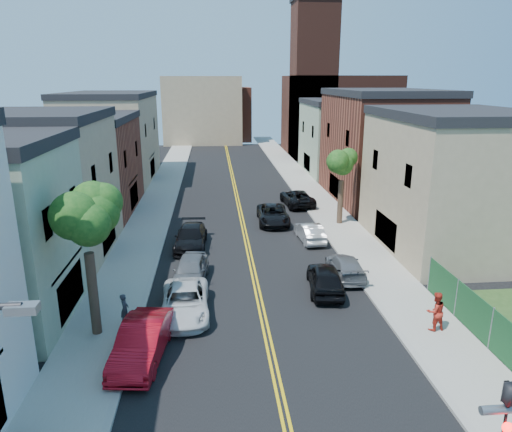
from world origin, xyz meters
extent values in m
cube|color=gray|center=(-7.90, 40.00, 0.07)|extent=(3.20, 100.00, 0.15)
cube|color=gray|center=(7.90, 40.00, 0.07)|extent=(3.20, 100.00, 0.15)
cube|color=gray|center=(-6.15, 40.00, 0.07)|extent=(0.30, 100.00, 0.15)
cube|color=gray|center=(6.15, 40.00, 0.07)|extent=(0.30, 100.00, 0.15)
cube|color=#998466|center=(-14.00, 25.00, 4.50)|extent=(9.00, 10.00, 9.00)
cube|color=brown|center=(-14.00, 36.00, 4.00)|extent=(9.00, 12.00, 8.00)
cube|color=#998466|center=(-14.00, 50.00, 4.75)|extent=(9.00, 16.00, 9.50)
cube|color=#998466|center=(14.00, 24.00, 4.50)|extent=(9.00, 12.00, 9.00)
cube|color=brown|center=(14.00, 38.00, 5.00)|extent=(9.00, 14.00, 10.00)
cube|color=gray|center=(14.00, 52.00, 4.25)|extent=(9.00, 12.00, 8.50)
cube|color=#4C2319|center=(17.50, 68.00, 6.00)|extent=(16.00, 14.00, 12.00)
cube|color=#4C2319|center=(12.50, 64.00, 11.00)|extent=(6.00, 6.00, 22.00)
cube|color=#998466|center=(-4.00, 82.00, 6.00)|extent=(14.00, 8.00, 12.00)
cube|color=brown|center=(0.00, 86.00, 5.00)|extent=(10.00, 8.00, 10.00)
cube|color=#143F1E|center=(9.50, 9.50, 1.10)|extent=(0.04, 15.00, 1.90)
cylinder|color=#35221A|center=(-7.90, 14.00, 2.13)|extent=(0.44, 0.44, 3.96)
sphere|color=#113E11|center=(-7.90, 14.00, 6.45)|extent=(5.20, 5.20, 5.20)
sphere|color=#113E11|center=(-7.38, 13.61, 7.49)|extent=(3.90, 3.90, 3.90)
sphere|color=#113E11|center=(-8.42, 14.52, 5.93)|extent=(3.64, 3.64, 3.64)
cylinder|color=#35221A|center=(7.90, 30.00, 1.91)|extent=(0.44, 0.44, 3.52)
sphere|color=#113E11|center=(7.90, 30.00, 5.65)|extent=(4.40, 4.40, 4.40)
sphere|color=#113E11|center=(8.34, 29.67, 6.53)|extent=(3.30, 3.30, 3.30)
sphere|color=#113E11|center=(7.46, 30.44, 5.21)|extent=(3.08, 3.08, 3.08)
imported|color=black|center=(2.00, -0.50, 6.70)|extent=(0.16, 0.20, 1.00)
sphere|color=#FF0C0C|center=(2.00, -0.62, 6.50)|extent=(0.18, 0.18, 0.18)
cube|color=slate|center=(-5.40, 1.00, 8.00)|extent=(0.50, 0.25, 0.15)
imported|color=#AB0B17|center=(-5.50, 11.85, 0.83)|extent=(2.35, 5.20, 1.66)
imported|color=silver|center=(-3.90, 15.65, 0.71)|extent=(2.50, 5.19, 1.43)
imported|color=#575B5F|center=(-3.80, 19.57, 0.79)|extent=(2.36, 4.79, 1.57)
imported|color=black|center=(-4.02, 25.61, 0.76)|extent=(2.38, 5.33, 1.52)
imported|color=#5C5F64|center=(5.50, 19.63, 0.65)|extent=(1.96, 4.51, 1.29)
imported|color=black|center=(3.80, 17.73, 0.78)|extent=(2.36, 4.76, 1.56)
imported|color=#AFB3B7|center=(4.64, 26.22, 0.69)|extent=(1.72, 4.26, 1.37)
imported|color=black|center=(5.50, 36.33, 0.74)|extent=(2.91, 5.53, 1.48)
imported|color=black|center=(2.51, 30.89, 0.74)|extent=(2.62, 5.40, 1.48)
imported|color=#292A32|center=(-6.70, 14.66, 0.94)|extent=(0.41, 0.60, 1.57)
imported|color=#B6281C|center=(7.86, 12.81, 1.10)|extent=(1.03, 0.86, 1.91)
camera|label=1|loc=(-2.30, -6.09, 11.53)|focal=32.93mm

